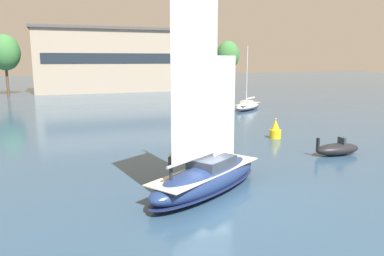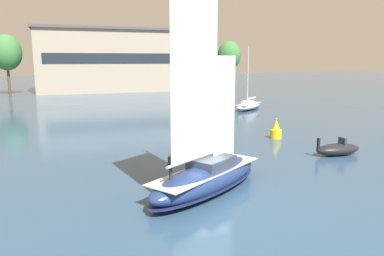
{
  "view_description": "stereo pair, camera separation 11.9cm",
  "coord_description": "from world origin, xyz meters",
  "px_view_note": "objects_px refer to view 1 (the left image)",
  "views": [
    {
      "loc": [
        -8.98,
        -22.21,
        8.74
      ],
      "look_at": [
        0.0,
        3.0,
        3.81
      ],
      "focal_mm": 35.0,
      "sensor_mm": 36.0,
      "label": 1
    },
    {
      "loc": [
        -8.86,
        -22.25,
        8.74
      ],
      "look_at": [
        0.0,
        3.0,
        3.81
      ],
      "focal_mm": 35.0,
      "sensor_mm": 36.0,
      "label": 2
    }
  ],
  "objects_px": {
    "sailboat_main": "(207,174)",
    "sailboat_moored_near_marina": "(248,106)",
    "motor_tender": "(337,149)",
    "tree_shore_right": "(228,55)",
    "tree_shore_left": "(5,53)",
    "channel_buoy": "(275,130)"
  },
  "relations": [
    {
      "from": "tree_shore_left",
      "to": "sailboat_moored_near_marina",
      "type": "distance_m",
      "value": 63.05
    },
    {
      "from": "tree_shore_right",
      "to": "sailboat_main",
      "type": "relative_size",
      "value": 0.93
    },
    {
      "from": "sailboat_main",
      "to": "motor_tender",
      "type": "xyz_separation_m",
      "value": [
        14.98,
        5.0,
        -0.62
      ]
    },
    {
      "from": "tree_shore_right",
      "to": "motor_tender",
      "type": "relative_size",
      "value": 3.08
    },
    {
      "from": "sailboat_main",
      "to": "sailboat_moored_near_marina",
      "type": "bearing_deg",
      "value": 58.43
    },
    {
      "from": "tree_shore_left",
      "to": "channel_buoy",
      "type": "relative_size",
      "value": 6.44
    },
    {
      "from": "sailboat_moored_near_marina",
      "to": "motor_tender",
      "type": "height_order",
      "value": "sailboat_moored_near_marina"
    },
    {
      "from": "channel_buoy",
      "to": "sailboat_moored_near_marina",
      "type": "bearing_deg",
      "value": 69.47
    },
    {
      "from": "sailboat_moored_near_marina",
      "to": "channel_buoy",
      "type": "bearing_deg",
      "value": -110.53
    },
    {
      "from": "sailboat_main",
      "to": "channel_buoy",
      "type": "distance_m",
      "value": 19.14
    },
    {
      "from": "tree_shore_right",
      "to": "sailboat_moored_near_marina",
      "type": "bearing_deg",
      "value": -110.64
    },
    {
      "from": "channel_buoy",
      "to": "sailboat_main",
      "type": "bearing_deg",
      "value": -135.44
    },
    {
      "from": "tree_shore_right",
      "to": "motor_tender",
      "type": "height_order",
      "value": "tree_shore_right"
    },
    {
      "from": "tree_shore_left",
      "to": "tree_shore_right",
      "type": "distance_m",
      "value": 59.72
    },
    {
      "from": "motor_tender",
      "to": "channel_buoy",
      "type": "bearing_deg",
      "value": 99.08
    },
    {
      "from": "tree_shore_left",
      "to": "sailboat_main",
      "type": "relative_size",
      "value": 0.98
    },
    {
      "from": "tree_shore_left",
      "to": "tree_shore_right",
      "type": "relative_size",
      "value": 1.05
    },
    {
      "from": "tree_shore_left",
      "to": "sailboat_moored_near_marina",
      "type": "bearing_deg",
      "value": -46.45
    },
    {
      "from": "sailboat_main",
      "to": "sailboat_moored_near_marina",
      "type": "height_order",
      "value": "sailboat_main"
    },
    {
      "from": "tree_shore_right",
      "to": "channel_buoy",
      "type": "bearing_deg",
      "value": -110.6
    },
    {
      "from": "tree_shore_left",
      "to": "channel_buoy",
      "type": "height_order",
      "value": "tree_shore_left"
    },
    {
      "from": "sailboat_moored_near_marina",
      "to": "motor_tender",
      "type": "bearing_deg",
      "value": -102.88
    }
  ]
}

